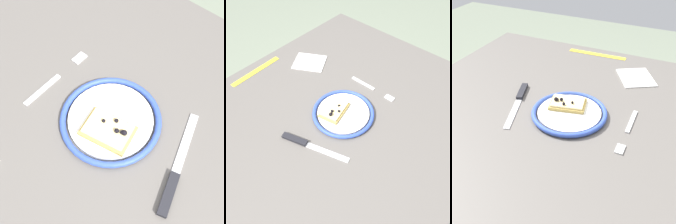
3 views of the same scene
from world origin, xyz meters
TOP-DOWN VIEW (x-y plane):
  - ground_plane at (0.00, 0.00)m, footprint 6.00×6.00m
  - dining_table at (0.00, 0.00)m, footprint 1.11×0.95m
  - plate at (0.00, 0.02)m, footprint 0.23×0.23m
  - pizza_slice_near at (0.02, -0.01)m, footprint 0.12×0.10m
  - knife at (0.18, 0.00)m, footprint 0.09×0.23m
  - fork at (-0.18, 0.02)m, footprint 0.02×0.20m

SIDE VIEW (x-z plane):
  - ground_plane at x=0.00m, z-range 0.00..0.00m
  - dining_table at x=0.00m, z-range 0.29..1.03m
  - fork at x=-0.18m, z-range 0.75..0.75m
  - knife at x=0.18m, z-range 0.74..0.76m
  - plate at x=0.00m, z-range 0.75..0.76m
  - pizza_slice_near at x=0.02m, z-range 0.75..0.78m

